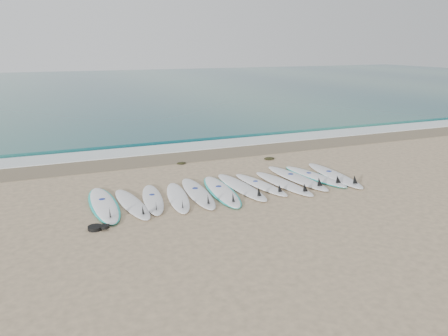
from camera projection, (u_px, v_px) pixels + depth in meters
name	position (u px, v px, depth m)	size (l,w,h in m)	color
ground	(231.00, 190.00, 12.25)	(120.00, 120.00, 0.00)	tan
ocean	(95.00, 87.00, 41.13)	(120.00, 55.00, 0.03)	#1C5858
wet_sand_band	(186.00, 156.00, 15.89)	(120.00, 1.80, 0.01)	#6F614A
foam_band	(175.00, 148.00, 17.13)	(120.00, 1.40, 0.04)	silver
wave_crest	(165.00, 140.00, 18.46)	(120.00, 1.00, 0.10)	#1C5858
surfboard_0	(104.00, 205.00, 10.99)	(0.72, 2.86, 0.36)	white
surfboard_1	(133.00, 204.00, 11.03)	(0.77, 2.55, 0.32)	white
surfboard_2	(153.00, 199.00, 11.36)	(0.84, 2.48, 0.31)	white
surfboard_3	(178.00, 197.00, 11.50)	(0.91, 2.54, 0.32)	white
surfboard_4	(198.00, 193.00, 11.81)	(0.76, 2.79, 0.35)	silver
surfboard_5	(222.00, 191.00, 12.00)	(0.94, 2.88, 0.36)	white
surfboard_6	(242.00, 187.00, 12.32)	(0.74, 2.78, 0.35)	white
surfboard_7	(262.00, 185.00, 12.54)	(0.88, 2.49, 0.31)	white
surfboard_8	(284.00, 184.00, 12.63)	(0.88, 2.71, 0.34)	white
surfboard_9	(298.00, 178.00, 13.13)	(0.89, 2.93, 0.37)	white
surfboard_10	(315.00, 176.00, 13.35)	(1.05, 2.70, 0.33)	white
surfboard_11	(335.00, 175.00, 13.41)	(0.77, 2.93, 0.37)	white
seaweed_near	(181.00, 163.00, 14.91)	(0.32, 0.25, 0.06)	black
seaweed_far	(269.00, 158.00, 15.50)	(0.38, 0.30, 0.07)	black
leash_coil	(97.00, 228.00, 9.63)	(0.46, 0.36, 0.11)	black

